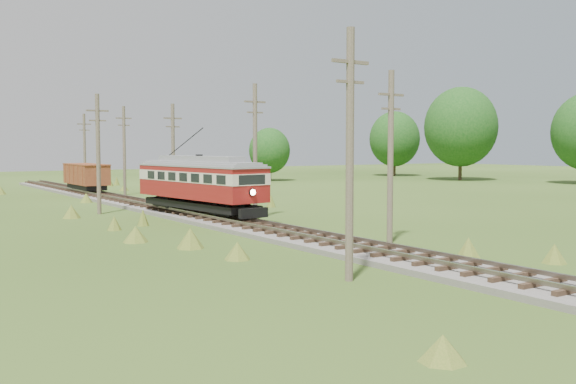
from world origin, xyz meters
TOP-DOWN VIEW (x-y plane):
  - railbed_main at (0.00, 34.00)m, footprint 3.60×96.00m
  - streetcar at (0.00, 32.87)m, footprint 3.97×12.23m
  - gondola at (0.00, 58.57)m, footprint 2.54×7.81m
  - gravel_pile at (4.28, 46.38)m, footprint 3.59×3.81m
  - utility_pole_r_2 at (3.30, 18.00)m, footprint 1.60×0.30m
  - utility_pole_r_3 at (3.20, 31.00)m, footprint 1.60×0.30m
  - utility_pole_r_4 at (3.00, 44.00)m, footprint 1.60×0.30m
  - utility_pole_r_5 at (3.40, 57.00)m, footprint 1.60×0.30m
  - utility_pole_r_6 at (3.20, 70.00)m, footprint 1.60×0.30m
  - utility_pole_l_a at (-4.20, 12.00)m, footprint 1.60×0.30m
  - utility_pole_l_b at (-4.50, 40.00)m, footprint 1.60×0.30m
  - tree_right_4 at (54.00, 58.00)m, footprint 10.50×10.50m
  - tree_right_5 at (56.00, 74.00)m, footprint 8.40×8.40m
  - tree_mid_b at (30.00, 72.00)m, footprint 5.88×5.88m

SIDE VIEW (x-z plane):
  - railbed_main at x=0.00m, z-range -0.09..0.48m
  - gravel_pile at x=4.28m, z-range -0.04..1.26m
  - gondola at x=0.00m, z-range 0.67..3.26m
  - streetcar at x=0.00m, z-range -0.18..5.35m
  - utility_pole_r_4 at x=3.00m, z-range 0.12..8.52m
  - tree_mid_b at x=30.00m, z-range 0.54..8.12m
  - utility_pole_r_2 at x=3.30m, z-range 0.12..8.72m
  - utility_pole_l_b at x=-4.50m, z-range 0.12..8.72m
  - utility_pole_r_6 at x=3.20m, z-range 0.12..8.82m
  - utility_pole_r_5 at x=3.40m, z-range 0.13..9.03m
  - utility_pole_r_3 at x=3.20m, z-range 0.13..9.13m
  - utility_pole_l_a at x=-4.20m, z-range 0.13..9.13m
  - tree_right_5 at x=56.00m, z-range 0.78..11.60m
  - tree_right_4 at x=54.00m, z-range 0.98..14.51m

